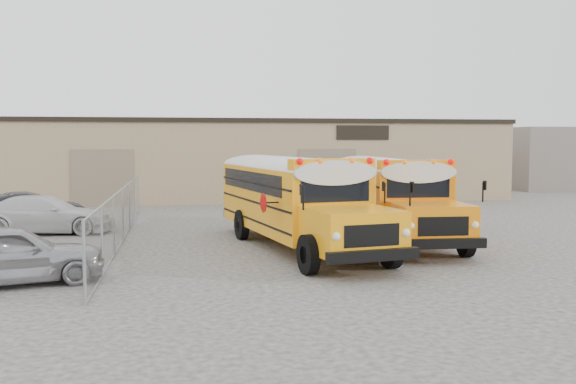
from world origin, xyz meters
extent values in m
plane|color=#373432|center=(0.00, 0.00, 0.00)|extent=(120.00, 120.00, 0.00)
cube|color=tan|center=(0.00, 20.00, 2.25)|extent=(30.00, 10.00, 4.50)
cube|color=black|center=(0.00, 20.00, 4.55)|extent=(30.20, 10.20, 0.25)
cube|color=black|center=(6.00, 14.98, 3.90)|extent=(3.00, 0.08, 0.80)
cube|color=#81745C|center=(-8.00, 14.98, 1.50)|extent=(3.20, 0.08, 3.00)
cube|color=#81745C|center=(4.00, 14.98, 1.50)|extent=(3.20, 0.08, 3.00)
cylinder|color=gray|center=(-6.00, -6.00, 0.90)|extent=(0.07, 0.07, 1.80)
cylinder|color=gray|center=(-6.00, -3.00, 0.90)|extent=(0.07, 0.07, 1.80)
cylinder|color=gray|center=(-6.00, 0.00, 0.90)|extent=(0.07, 0.07, 1.80)
cylinder|color=gray|center=(-6.00, 3.00, 0.90)|extent=(0.07, 0.07, 1.80)
cylinder|color=gray|center=(-6.00, 6.00, 0.90)|extent=(0.07, 0.07, 1.80)
cylinder|color=gray|center=(-6.00, 9.00, 0.90)|extent=(0.07, 0.07, 1.80)
cylinder|color=gray|center=(-6.00, 12.00, 0.90)|extent=(0.07, 0.07, 1.80)
cylinder|color=gray|center=(-6.00, 3.00, 1.78)|extent=(0.05, 18.00, 0.05)
cylinder|color=gray|center=(-6.00, 3.00, 0.05)|extent=(0.05, 18.00, 0.05)
cube|color=gray|center=(-6.00, 3.00, 0.90)|extent=(0.02, 18.00, 1.70)
cube|color=gray|center=(24.00, 24.00, 2.20)|extent=(10.00, 8.00, 4.40)
cube|color=#FFA010|center=(-1.56, 7.18, 1.54)|extent=(3.81, 7.92, 2.05)
cube|color=#FFA010|center=(-0.70, 2.36, 1.09)|extent=(2.55, 2.55, 1.15)
cube|color=black|center=(-0.89, 3.46, 2.12)|extent=(2.03, 0.42, 0.75)
cube|color=silver|center=(-1.56, 7.18, 2.72)|extent=(3.82, 7.99, 0.40)
cube|color=#FFA010|center=(-0.93, 3.69, 2.75)|extent=(2.50, 0.93, 0.36)
sphere|color=#E50705|center=(-1.93, 3.27, 2.87)|extent=(0.20, 0.20, 0.20)
sphere|color=#E50705|center=(0.14, 3.65, 2.87)|extent=(0.20, 0.20, 0.20)
sphere|color=orange|center=(-1.36, 3.38, 2.87)|extent=(0.20, 0.20, 0.20)
sphere|color=orange|center=(-0.43, 3.54, 2.87)|extent=(0.20, 0.20, 0.20)
cube|color=black|center=(-0.49, 1.20, 0.64)|extent=(2.45, 0.65, 0.28)
cube|color=black|center=(-2.25, 10.97, 0.64)|extent=(2.44, 0.63, 0.28)
cube|color=black|center=(-1.56, 7.18, 1.47)|extent=(3.82, 7.77, 0.06)
cube|color=black|center=(-1.62, 7.47, 2.12)|extent=(3.62, 6.74, 0.62)
cylinder|color=black|center=(-1.88, 2.26, 0.52)|extent=(0.46, 1.07, 1.04)
cylinder|color=black|center=(0.46, 2.68, 0.52)|extent=(0.46, 1.07, 1.04)
cylinder|color=black|center=(-3.00, 8.46, 0.52)|extent=(0.46, 1.07, 1.04)
cylinder|color=black|center=(-0.66, 8.88, 0.52)|extent=(0.46, 1.07, 1.04)
cylinder|color=#BF0505|center=(-2.77, 4.32, 1.67)|extent=(0.13, 0.56, 0.56)
cube|color=orange|center=(3.52, 8.55, 1.50)|extent=(2.70, 7.44, 1.98)
cube|color=orange|center=(3.34, 3.81, 1.06)|extent=(2.21, 2.21, 1.11)
cube|color=black|center=(3.38, 4.89, 2.05)|extent=(1.99, 0.13, 0.73)
cube|color=silver|center=(3.52, 8.55, 2.63)|extent=(2.70, 7.52, 0.39)
cube|color=orange|center=(3.39, 5.11, 2.66)|extent=(2.39, 0.57, 0.35)
sphere|color=#E50705|center=(2.36, 4.93, 2.78)|extent=(0.19, 0.19, 0.19)
sphere|color=#E50705|center=(4.39, 4.85, 2.78)|extent=(0.19, 0.19, 0.19)
sphere|color=orange|center=(2.92, 4.91, 2.78)|extent=(0.19, 0.19, 0.19)
sphere|color=orange|center=(3.84, 4.87, 2.78)|extent=(0.19, 0.19, 0.19)
cube|color=black|center=(3.29, 2.67, 0.62)|extent=(2.38, 0.30, 0.27)
cube|color=black|center=(3.66, 12.28, 0.62)|extent=(2.38, 0.28, 0.27)
cube|color=black|center=(3.52, 8.55, 1.42)|extent=(2.73, 7.30, 0.06)
cube|color=black|center=(3.53, 8.84, 2.05)|extent=(2.68, 6.28, 0.60)
cylinder|color=black|center=(2.19, 3.96, 0.50)|extent=(0.31, 1.02, 1.01)
cylinder|color=black|center=(4.49, 3.87, 0.50)|extent=(0.31, 1.02, 1.01)
cylinder|color=black|center=(2.42, 10.06, 0.50)|extent=(0.31, 1.02, 1.01)
cylinder|color=black|center=(4.73, 9.97, 0.50)|extent=(0.31, 1.02, 1.01)
cylinder|color=#BF0505|center=(1.78, 6.10, 1.62)|extent=(0.05, 0.54, 0.54)
cube|color=black|center=(1.03, -2.18, 0.49)|extent=(1.20, 1.14, 0.98)
sphere|color=black|center=(1.03, -2.18, 0.93)|extent=(1.07, 1.07, 1.07)
imported|color=#A3A3A8|center=(-8.05, -3.62, 0.74)|extent=(4.65, 2.84, 1.48)
imported|color=silver|center=(-8.99, 5.26, 0.70)|extent=(4.94, 2.25, 1.40)
imported|color=black|center=(-9.88, 6.95, 0.70)|extent=(4.50, 2.60, 1.40)
camera|label=1|loc=(-4.02, -19.54, 3.40)|focal=40.00mm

